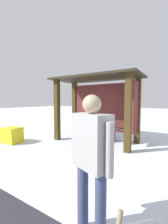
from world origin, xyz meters
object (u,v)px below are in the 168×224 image
grit_bin (12,135)px  person_walking (92,153)px  bench_left_inside (81,129)px  bench_right_inside (120,134)px  bus_shelter (100,98)px  bench_center_inside (99,132)px

grit_bin → person_walking: bearing=-21.7°
bench_left_inside → bench_right_inside: 1.81m
grit_bin → bench_right_inside: bearing=32.6°
bench_right_inside → grit_bin: size_ratio=1.15×
bench_left_inside → grit_bin: bearing=-127.6°
bus_shelter → bench_left_inside: bearing=172.5°
person_walking → bench_right_inside: bearing=104.5°
bus_shelter → bench_center_inside: size_ratio=4.35×
person_walking → grit_bin: size_ratio=2.44×
bus_shelter → person_walking: 4.47m
bench_left_inside → person_walking: (2.88, -4.13, 0.67)m
bench_right_inside → grit_bin: (-3.57, -2.28, -0.03)m
bench_right_inside → person_walking: 4.32m
bench_center_inside → bench_right_inside: bench_center_inside is taller
bench_left_inside → grit_bin: (-1.76, -2.28, -0.04)m
bench_center_inside → bench_right_inside: (0.91, 0.00, -0.01)m
bench_left_inside → person_walking: bearing=-55.1°
bench_left_inside → person_walking: size_ratio=0.47×
bus_shelter → bench_center_inside: 1.43m
bench_left_inside → grit_bin: bench_left_inside is taller
bus_shelter → bench_right_inside: bearing=9.6°
bench_center_inside → person_walking: (1.97, -4.13, 0.68)m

